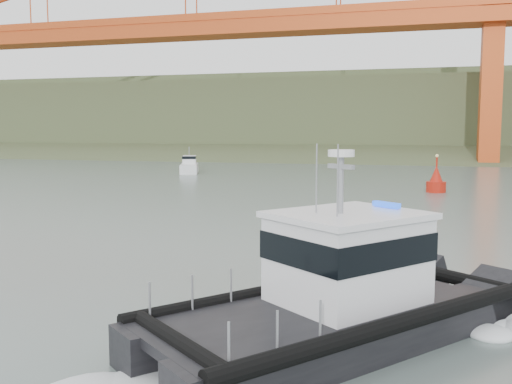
# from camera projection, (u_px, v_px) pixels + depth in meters

# --- Properties ---
(ground) EXTENTS (400.00, 400.00, 0.00)m
(ground) POSITION_uv_depth(u_px,v_px,m) (183.00, 285.00, 19.62)
(ground) COLOR #52625E
(ground) RESTS_ON ground
(headlands) EXTENTS (500.00, 105.36, 27.12)m
(headlands) POSITION_uv_depth(u_px,v_px,m) (385.00, 123.00, 138.93)
(headlands) COLOR #364628
(headlands) RESTS_ON ground
(patrol_boat) EXTENTS (9.36, 10.40, 5.00)m
(patrol_boat) POSITION_uv_depth(u_px,v_px,m) (338.00, 292.00, 14.37)
(patrol_boat) COLOR black
(patrol_boat) RESTS_ON ground
(motorboat) EXTENTS (3.96, 6.44, 3.36)m
(motorboat) POSITION_uv_depth(u_px,v_px,m) (189.00, 166.00, 71.17)
(motorboat) COLOR silver
(motorboat) RESTS_ON ground
(nav_buoy) EXTENTS (1.66, 1.66, 3.46)m
(nav_buoy) POSITION_uv_depth(u_px,v_px,m) (436.00, 182.00, 48.87)
(nav_buoy) COLOR #A8190B
(nav_buoy) RESTS_ON ground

